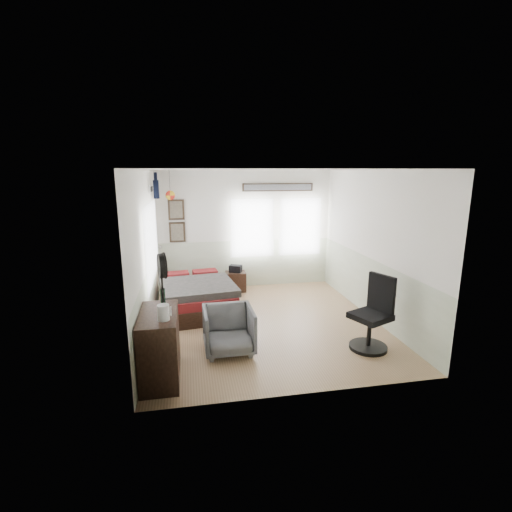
% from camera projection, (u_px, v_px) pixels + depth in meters
% --- Properties ---
extents(ground_plane, '(4.00, 4.50, 0.01)m').
position_uv_depth(ground_plane, '(265.00, 323.00, 6.71)').
color(ground_plane, '#916B48').
extents(room_shell, '(4.02, 4.52, 2.71)m').
position_uv_depth(room_shell, '(259.00, 233.00, 6.52)').
color(room_shell, silver).
rests_on(room_shell, ground_plane).
extents(wall_decor, '(3.55, 1.32, 1.44)m').
position_uv_depth(wall_decor, '(197.00, 199.00, 7.92)').
color(wall_decor, '#2D2217').
rests_on(wall_decor, room_shell).
extents(bed, '(1.52, 2.00, 0.59)m').
position_uv_depth(bed, '(197.00, 296.00, 7.27)').
color(bed, black).
rests_on(bed, ground_plane).
extents(dresser, '(0.48, 1.00, 0.90)m').
position_uv_depth(dresser, '(160.00, 346.00, 4.83)').
color(dresser, black).
rests_on(dresser, ground_plane).
extents(armchair, '(0.75, 0.77, 0.69)m').
position_uv_depth(armchair, '(229.00, 330.00, 5.56)').
color(armchair, '#52545A').
rests_on(armchair, ground_plane).
extents(nightstand, '(0.45, 0.36, 0.44)m').
position_uv_depth(nightstand, '(236.00, 281.00, 8.45)').
color(nightstand, black).
rests_on(nightstand, ground_plane).
extents(task_chair, '(0.67, 0.67, 1.15)m').
position_uv_depth(task_chair, '(373.00, 319.00, 5.65)').
color(task_chair, black).
rests_on(task_chair, ground_plane).
extents(kettle, '(0.17, 0.15, 0.19)m').
position_uv_depth(kettle, '(163.00, 312.00, 4.50)').
color(kettle, silver).
rests_on(kettle, dresser).
extents(bottle, '(0.07, 0.07, 0.26)m').
position_uv_depth(bottle, '(163.00, 298.00, 4.92)').
color(bottle, black).
rests_on(bottle, dresser).
extents(stand_fan, '(0.15, 0.33, 0.80)m').
position_uv_depth(stand_fan, '(162.00, 267.00, 4.55)').
color(stand_fan, black).
rests_on(stand_fan, dresser).
extents(black_bag, '(0.32, 0.27, 0.16)m').
position_uv_depth(black_bag, '(236.00, 269.00, 8.38)').
color(black_bag, black).
rests_on(black_bag, nightstand).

